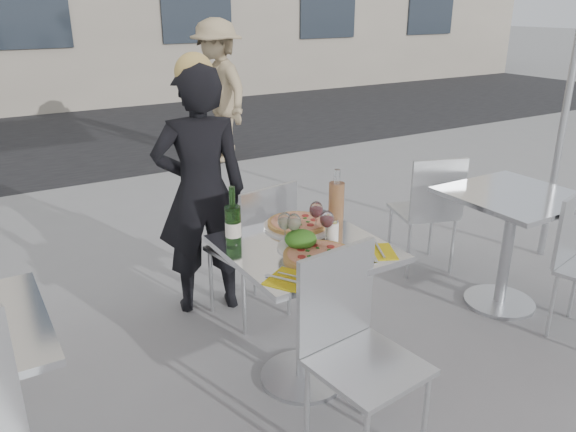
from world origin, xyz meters
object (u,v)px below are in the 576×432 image
chair_far (258,242)px  salad_plate (301,241)px  woman_diner (201,193)px  napkin_right (374,252)px  wineglass_white_b (294,223)px  pedestrian_b (218,91)px  chair_near (353,338)px  sugar_shaker (332,229)px  side_table_right (510,226)px  napkin_left (291,279)px  pizza_near (319,255)px  wine_bottle (233,224)px  wineglass_white_a (285,222)px  pizza_far (298,224)px  main_table (304,285)px  wineglass_red_b (316,211)px  wineglass_red_a (327,220)px  side_chair_rfar (429,205)px  carafe (336,202)px

chair_far → salad_plate: bearing=70.1°
woman_diner → napkin_right: bearing=122.8°
chair_far → wineglass_white_b: bearing=68.5°
chair_far → pedestrian_b: (1.37, 3.56, 0.31)m
chair_near → napkin_right: size_ratio=3.71×
wineglass_white_b → sugar_shaker: bearing=-12.1°
side_table_right → napkin_left: size_ratio=3.03×
pizza_near → wine_bottle: size_ratio=1.10×
side_table_right → wineglass_white_a: wineglass_white_a is taller
sugar_shaker → chair_far: bearing=96.0°
pedestrian_b → pizza_far: pedestrian_b is taller
wine_bottle → napkin_left: wine_bottle is taller
main_table → wineglass_red_b: 0.37m
sugar_shaker → wineglass_red_b: wineglass_red_b is taller
sugar_shaker → wineglass_red_a: size_ratio=0.68×
pizza_far → wine_bottle: 0.40m
sugar_shaker → napkin_left: size_ratio=0.43×
wineglass_red_b → salad_plate: bearing=-142.2°
chair_far → woman_diner: (-0.21, 0.32, 0.24)m
wine_bottle → salad_plate: bearing=-33.4°
wineglass_white_a → napkin_right: bearing=-44.2°
chair_near → wineglass_red_a: 0.60m
pizza_far → pedestrian_b: bearing=71.1°
main_table → woman_diner: size_ratio=0.49×
wine_bottle → wineglass_white_b: 0.28m
pizza_far → sugar_shaker: bearing=-76.0°
pizza_near → napkin_right: (0.25, -0.08, -0.01)m
main_table → side_chair_rfar: side_chair_rfar is taller
side_table_right → side_chair_rfar: side_chair_rfar is taller
chair_near → pedestrian_b: bearing=65.5°
woman_diner → napkin_right: size_ratio=6.32×
side_table_right → napkin_left: 1.77m
sugar_shaker → wineglass_red_b: (-0.01, 0.13, 0.06)m
salad_plate → carafe: size_ratio=0.76×
side_chair_rfar → chair_far: bearing=16.8°
chair_near → wineglass_red_a: bearing=62.1°
salad_plate → carafe: carafe is taller
side_table_right → sugar_shaker: size_ratio=7.01×
woman_diner → sugar_shaker: woman_diner is taller
main_table → chair_near: bearing=-97.7°
wineglass_white_b → pedestrian_b: bearing=70.3°
main_table → side_chair_rfar: (1.41, 0.60, -0.03)m
napkin_right → chair_near: bearing=-114.6°
woman_diner → sugar_shaker: bearing=121.8°
main_table → side_table_right: 1.50m
chair_far → wineglass_white_a: (-0.15, -0.56, 0.34)m
wineglass_red_b → wineglass_white_a: bearing=-165.6°
chair_far → wine_bottle: 0.69m
main_table → wineglass_white_a: (-0.07, 0.07, 0.32)m
sugar_shaker → pizza_near: bearing=-139.9°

